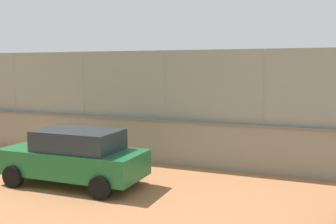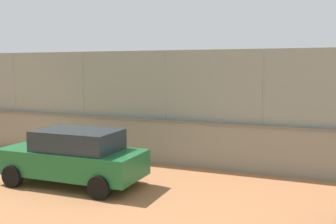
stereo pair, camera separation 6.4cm
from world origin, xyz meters
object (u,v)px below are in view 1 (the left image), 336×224
Objects in this scene: parked_car_green at (75,156)px; player_baseline_waiting at (173,111)px; sports_ball at (133,106)px; player_at_service_line at (238,107)px; player_crossing_court at (141,119)px.

player_baseline_waiting is at bearing -84.02° from parked_car_green.
player_baseline_waiting reaches higher than sports_ball.
player_at_service_line reaches higher than sports_ball.
player_at_service_line is at bearing -98.38° from parked_car_green.
player_baseline_waiting is at bearing -123.21° from sports_ball.
player_at_service_line is at bearing -135.14° from sports_ball.
player_baseline_waiting is 0.90× the size of player_crossing_court.
player_baseline_waiting is at bearing -88.35° from player_crossing_court.
player_crossing_court is 9.19× the size of sports_ball.
parked_car_green is (2.08, 14.12, -0.12)m from player_at_service_line.
parked_car_green reaches higher than sports_ball.
sports_ball is 0.04× the size of parked_car_green.
player_baseline_waiting is 2.66m from sports_ball.
player_crossing_court is 7.84m from player_at_service_line.
player_crossing_court is at bearing 122.50° from sports_ball.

